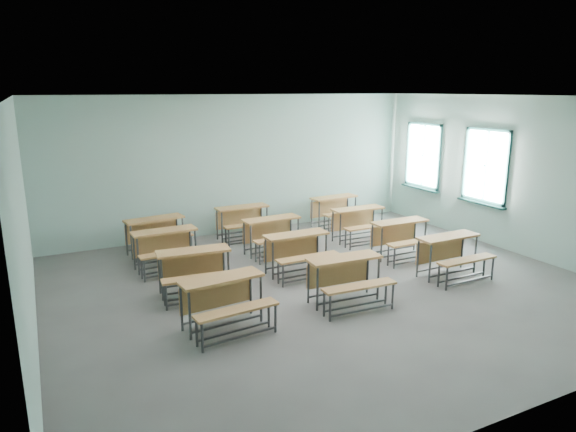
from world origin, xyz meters
name	(u,v)px	position (x,y,z in m)	size (l,w,h in m)	color
room	(330,195)	(0.08, 0.03, 1.60)	(9.04, 8.04, 3.24)	slate
desk_unit_r0c0	(225,296)	(-2.10, -0.76, 0.50)	(1.26, 0.91, 0.75)	#A5703B
desk_unit_r0c1	(347,274)	(-0.08, -0.79, 0.50)	(1.23, 0.86, 0.75)	#A5703B
desk_unit_r0c2	(452,250)	(2.26, -0.61, 0.50)	(1.21, 0.82, 0.75)	#A5703B
desk_unit_r1c0	(195,266)	(-2.11, 0.64, 0.50)	(1.26, 0.91, 0.75)	#A5703B
desk_unit_r1c1	(299,248)	(-0.13, 0.75, 0.50)	(1.20, 0.80, 0.75)	#A5703B
desk_unit_r1c2	(402,234)	(2.17, 0.65, 0.50)	(1.19, 0.80, 0.75)	#A5703B
desk_unit_r2c0	(167,244)	(-2.23, 2.08, 0.50)	(1.23, 0.85, 0.75)	#A5703B
desk_unit_r2c1	(274,231)	(-0.04, 2.02, 0.50)	(1.22, 0.85, 0.75)	#A5703B
desk_unit_r2c2	(360,220)	(2.07, 1.98, 0.50)	(1.20, 0.81, 0.75)	#A5703B
desk_unit_r3c0	(157,231)	(-2.18, 3.09, 0.50)	(1.29, 0.95, 0.75)	#A5703B
desk_unit_r3c1	(244,218)	(-0.18, 3.29, 0.50)	(1.20, 0.81, 0.75)	#A5703B
desk_unit_r3c2	(336,207)	(2.26, 3.29, 0.50)	(1.25, 0.89, 0.75)	#A5703B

